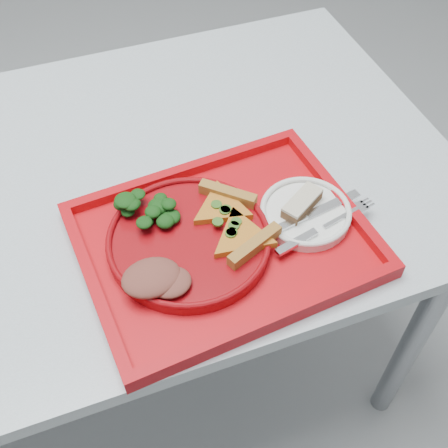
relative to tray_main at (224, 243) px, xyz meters
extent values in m
plane|color=#979BA0|center=(-0.31, 0.21, -0.76)|extent=(10.00, 10.00, 0.00)
cube|color=#9FAAB2|center=(-0.31, 0.21, -0.02)|extent=(1.60, 0.80, 0.03)
cylinder|color=gray|center=(0.41, -0.11, -0.40)|extent=(0.05, 0.05, 0.72)
cylinder|color=gray|center=(0.41, 0.53, -0.40)|extent=(0.05, 0.05, 0.72)
cube|color=#BB0911|center=(0.00, 0.00, 0.00)|extent=(0.48, 0.39, 0.01)
cylinder|color=maroon|center=(-0.05, 0.01, 0.02)|extent=(0.26, 0.26, 0.02)
cylinder|color=white|center=(0.15, 0.00, 0.01)|extent=(0.15, 0.15, 0.01)
ellipsoid|color=black|center=(-0.10, 0.08, 0.05)|extent=(0.09, 0.08, 0.04)
ellipsoid|color=brown|center=(-0.13, -0.05, 0.04)|extent=(0.09, 0.07, 0.03)
cube|color=#52301B|center=(0.14, 0.01, 0.03)|extent=(0.08, 0.07, 0.02)
cube|color=beige|center=(0.14, 0.01, 0.04)|extent=(0.08, 0.07, 0.01)
cube|color=silver|center=(0.15, -0.01, 0.02)|extent=(0.19, 0.05, 0.01)
cube|color=silver|center=(0.15, -0.04, 0.02)|extent=(0.19, 0.06, 0.01)
camera|label=1|loc=(-0.19, -0.52, 0.72)|focal=45.00mm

